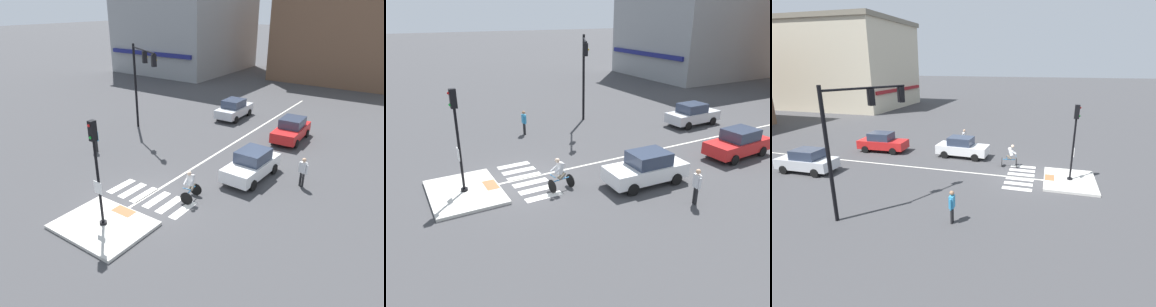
{
  "view_description": "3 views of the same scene",
  "coord_description": "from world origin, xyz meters",
  "views": [
    {
      "loc": [
        10.79,
        -11.22,
        9.17
      ],
      "look_at": [
        0.88,
        2.89,
        1.8
      ],
      "focal_mm": 33.0,
      "sensor_mm": 36.0,
      "label": 1
    },
    {
      "loc": [
        15.92,
        -5.38,
        7.97
      ],
      "look_at": [
        1.19,
        2.71,
        1.4
      ],
      "focal_mm": 34.02,
      "sensor_mm": 36.0,
      "label": 2
    },
    {
      "loc": [
        -18.93,
        -1.06,
        7.33
      ],
      "look_at": [
        -0.59,
        4.2,
        1.49
      ],
      "focal_mm": 27.72,
      "sensor_mm": 36.0,
      "label": 3
    }
  ],
  "objects": [
    {
      "name": "traffic_light_mast",
      "position": [
        -7.1,
        7.77,
        4.45
      ],
      "size": [
        3.93,
        2.21,
        6.44
      ],
      "color": "black",
      "rests_on": "ground"
    },
    {
      "name": "crosswalk_stripe_e",
      "position": [
        1.25,
        0.42,
        0.0
      ],
      "size": [
        0.44,
        1.8,
        0.01
      ],
      "primitive_type": "cube",
      "color": "silver",
      "rests_on": "ground"
    },
    {
      "name": "crosswalk_stripe_f",
      "position": [
        2.09,
        0.42,
        0.0
      ],
      "size": [
        0.44,
        1.8,
        0.01
      ],
      "primitive_type": "cube",
      "color": "silver",
      "rests_on": "ground"
    },
    {
      "name": "crosswalk_stripe_a",
      "position": [
        -2.09,
        0.42,
        0.0
      ],
      "size": [
        0.44,
        1.8,
        0.01
      ],
      "primitive_type": "cube",
      "color": "silver",
      "rests_on": "ground"
    },
    {
      "name": "ground_plane",
      "position": [
        0.0,
        0.0,
        0.0
      ],
      "size": [
        300.0,
        300.0,
        0.0
      ],
      "primitive_type": "plane",
      "color": "#3D3D3F"
    },
    {
      "name": "signal_pole",
      "position": [
        0.0,
        -2.72,
        3.03
      ],
      "size": [
        0.44,
        0.38,
        4.79
      ],
      "color": "black",
      "rests_on": "traffic_island"
    },
    {
      "name": "building_corner_right",
      "position": [
        -21.06,
        32.81,
        8.7
      ],
      "size": [
        15.24,
        17.03,
        17.37
      ],
      "color": "gray",
      "rests_on": "ground"
    },
    {
      "name": "car_silver_westbound_distant",
      "position": [
        -3.11,
        14.86,
        0.81
      ],
      "size": [
        1.91,
        4.13,
        1.64
      ],
      "color": "silver",
      "rests_on": "ground"
    },
    {
      "name": "traffic_island",
      "position": [
        0.0,
        -2.71,
        0.07
      ],
      "size": [
        4.08,
        3.2,
        0.15
      ],
      "primitive_type": "cube",
      "color": "beige",
      "rests_on": "ground"
    },
    {
      "name": "car_white_eastbound_mid",
      "position": [
        3.19,
        5.44,
        0.81
      ],
      "size": [
        1.98,
        4.17,
        1.64
      ],
      "color": "white",
      "rests_on": "ground"
    },
    {
      "name": "lane_centre_line",
      "position": [
        -0.19,
        10.0,
        0.0
      ],
      "size": [
        0.14,
        28.0,
        0.01
      ],
      "primitive_type": "cube",
      "color": "silver",
      "rests_on": "ground"
    },
    {
      "name": "tactile_pad_front",
      "position": [
        0.0,
        -1.46,
        0.15
      ],
      "size": [
        1.1,
        0.6,
        0.01
      ],
      "primitive_type": "cube",
      "color": "#DB5B38",
      "rests_on": "traffic_island"
    },
    {
      "name": "cyclist",
      "position": [
        1.85,
        1.38,
        0.87
      ],
      "size": [
        0.81,
        1.17,
        1.68
      ],
      "color": "black",
      "rests_on": "ground"
    },
    {
      "name": "car_red_eastbound_far",
      "position": [
        2.87,
        12.48,
        0.81
      ],
      "size": [
        1.98,
        4.17,
        1.64
      ],
      "color": "red",
      "rests_on": "ground"
    },
    {
      "name": "building_corner_left",
      "position": [
        1.08,
        41.91,
        6.12
      ],
      "size": [
        18.05,
        21.18,
        12.21
      ],
      "color": "brown",
      "rests_on": "ground"
    },
    {
      "name": "crosswalk_stripe_b",
      "position": [
        -1.25,
        0.42,
        0.0
      ],
      "size": [
        0.44,
        1.8,
        0.01
      ],
      "primitive_type": "cube",
      "color": "silver",
      "rests_on": "ground"
    },
    {
      "name": "pedestrian_at_curb_left",
      "position": [
        -6.98,
        2.95,
        0.98
      ],
      "size": [
        0.55,
        0.23,
        1.67
      ],
      "color": "black",
      "rests_on": "ground"
    },
    {
      "name": "pedestrian_waiting_far_side",
      "position": [
        5.9,
        6.03,
        0.98
      ],
      "size": [
        0.53,
        0.31,
        1.67
      ],
      "color": "black",
      "rests_on": "ground"
    },
    {
      "name": "crosswalk_stripe_c",
      "position": [
        -0.42,
        0.42,
        0.0
      ],
      "size": [
        0.44,
        1.8,
        0.01
      ],
      "primitive_type": "cube",
      "color": "silver",
      "rests_on": "ground"
    },
    {
      "name": "crosswalk_stripe_d",
      "position": [
        0.42,
        0.42,
        0.0
      ],
      "size": [
        0.44,
        1.8,
        0.01
      ],
      "primitive_type": "cube",
      "color": "silver",
      "rests_on": "ground"
    }
  ]
}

